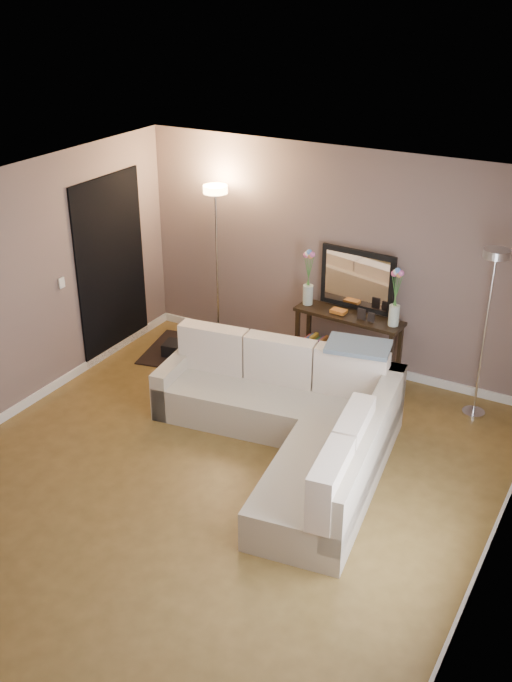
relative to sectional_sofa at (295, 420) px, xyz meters
The scene contains 21 objects.
floor 0.99m from the sectional_sofa, 116.97° to the right, with size 5.00×5.50×0.01m, color brown.
ceiling 2.46m from the sectional_sofa, 116.97° to the right, with size 5.00×5.50×0.01m, color white.
wall_back 2.20m from the sectional_sofa, 102.30° to the left, with size 5.00×0.02×2.60m, color #78635C.
wall_left 3.20m from the sectional_sofa, 164.23° to the right, with size 0.02×5.50×2.60m, color #78635C.
wall_right 2.45m from the sectional_sofa, 21.62° to the right, with size 0.02×5.50×2.60m, color #78635C.
baseboard_back 1.97m from the sectional_sofa, 102.45° to the left, with size 5.00×0.03×0.10m, color white.
baseboard_left 3.03m from the sectional_sofa, 164.10° to the right, with size 0.03×5.50×0.10m, color white.
baseboard_right 2.24m from the sectional_sofa, 21.86° to the right, with size 0.03×5.50×0.10m, color white.
doorway 3.13m from the sectional_sofa, 163.27° to the left, with size 0.02×1.20×2.20m, color black.
switch_plate 3.03m from the sectional_sofa, behind, with size 0.02×0.08×0.12m, color white.
sectional_sofa is the anchor object (origin of this frame).
throw_blanket 0.97m from the sectional_sofa, 61.69° to the left, with size 0.63×0.36×0.05m, color slate.
console_table 1.67m from the sectional_sofa, 97.76° to the left, with size 1.29×0.43×0.78m.
leaning_mirror 1.99m from the sectional_sofa, 94.26° to the left, with size 0.90×0.10×0.70m.
table_decor 1.69m from the sectional_sofa, 95.38° to the left, with size 0.54×0.13×0.13m.
flower_vase_left 1.96m from the sectional_sofa, 112.16° to the left, with size 0.15×0.13×0.67m.
flower_vase_right 1.81m from the sectional_sofa, 76.27° to the left, with size 0.15×0.13×0.67m.
floor_lamp_lit 2.78m from the sectional_sofa, 138.81° to the left, with size 0.34×0.34×2.03m.
floor_lamp_unlit 2.29m from the sectional_sofa, 47.55° to the left, with size 0.28×0.28×1.86m.
charcoal_rug 2.35m from the sectional_sofa, 146.69° to the left, with size 1.33×0.99×0.02m, color black.
black_bag 2.43m from the sectional_sofa, 152.54° to the left, with size 0.38×0.27×0.24m, color black.
Camera 1 is at (3.18, -4.89, 4.30)m, focal length 40.00 mm.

